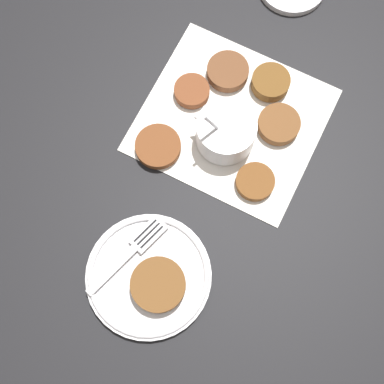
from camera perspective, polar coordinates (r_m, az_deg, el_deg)
The scene contains 12 objects.
ground_plane at distance 0.91m, azimuth 5.93°, elevation 8.45°, with size 4.00×4.00×0.00m, color black.
napkin at distance 0.90m, azimuth 4.25°, elevation 7.70°, with size 0.32×0.30×0.00m.
sauce_bowl at distance 0.86m, azimuth 3.57°, elevation 6.34°, with size 0.10×0.10×0.12m.
fritter_0 at distance 0.90m, azimuth 9.24°, elevation 7.14°, with size 0.07×0.07×0.02m.
fritter_1 at distance 0.93m, azimuth 8.37°, elevation 11.50°, with size 0.06×0.06×0.02m.
fritter_2 at distance 0.88m, azimuth -3.64°, elevation 4.87°, with size 0.07×0.07×0.01m.
fritter_3 at distance 0.93m, azimuth 3.83°, elevation 12.71°, with size 0.07×0.07×0.02m.
fritter_4 at distance 0.91m, azimuth -0.08°, elevation 10.56°, with size 0.06×0.06×0.02m.
fritter_5 at distance 0.86m, azimuth 6.74°, elevation 1.09°, with size 0.06×0.06×0.01m.
serving_plate at distance 0.83m, azimuth -4.65°, elevation -8.92°, with size 0.19×0.19×0.02m.
fritter_on_plate at distance 0.81m, azimuth -3.63°, elevation -9.85°, with size 0.08×0.08×0.02m.
fork at distance 0.82m, azimuth -6.19°, elevation -5.99°, with size 0.08×0.15×0.00m.
Camera 1 is at (-0.03, 0.38, 0.83)m, focal length 50.00 mm.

